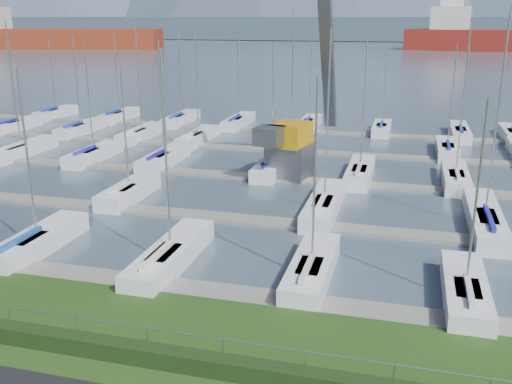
% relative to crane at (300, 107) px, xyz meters
% --- Properties ---
extents(water, '(800.00, 540.00, 0.20)m').
position_rel_crane_xyz_m(water, '(0.67, 231.90, -5.73)').
color(water, '#445564').
extents(hedge, '(80.00, 0.70, 0.70)m').
position_rel_crane_xyz_m(hedge, '(0.67, -28.50, -4.98)').
color(hedge, black).
rests_on(hedge, grass).
extents(fence, '(80.00, 0.04, 0.04)m').
position_rel_crane_xyz_m(fence, '(0.67, -28.10, -4.13)').
color(fence, gray).
rests_on(fence, grass).
extents(foothill, '(900.00, 80.00, 12.00)m').
position_rel_crane_xyz_m(foothill, '(0.67, 301.90, 0.67)').
color(foothill, '#415260').
rests_on(foothill, water).
extents(docks, '(90.00, 41.60, 0.25)m').
position_rel_crane_xyz_m(docks, '(0.67, -2.10, -5.55)').
color(docks, slate).
rests_on(docks, water).
extents(crane, '(4.83, 13.39, 22.35)m').
position_rel_crane_xyz_m(crane, '(0.00, 0.00, 0.00)').
color(crane, '#585A5F').
rests_on(crane, water).
extents(cargo_ship_west, '(84.16, 34.50, 21.50)m').
position_rel_crane_xyz_m(cargo_ship_west, '(-135.06, 164.19, -1.60)').
color(cargo_ship_west, maroon).
rests_on(cargo_ship_west, water).
extents(sailboat_fleet, '(75.38, 49.35, 13.47)m').
position_rel_crane_xyz_m(sailboat_fleet, '(-0.70, 0.73, 0.00)').
color(sailboat_fleet, white).
rests_on(sailboat_fleet, water).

